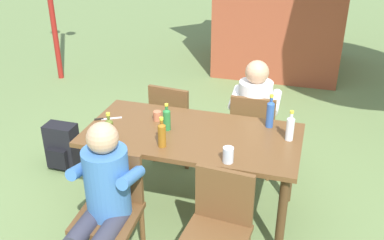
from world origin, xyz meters
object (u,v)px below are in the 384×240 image
(cup_glass, at_px, (228,155))
(bottle_blue, at_px, (270,113))
(dining_table, at_px, (192,143))
(person_in_plaid_shirt, at_px, (256,109))
(backpack_by_near_side, at_px, (62,147))
(cup_terracotta, at_px, (157,116))
(chair_near_right, at_px, (218,225))
(bottle_clear, at_px, (290,127))
(bottle_green, at_px, (167,118))
(table_knife, at_px, (106,119))
(chair_far_right, at_px, (253,129))
(chair_far_left, at_px, (174,118))
(bottle_olive, at_px, (110,131))
(chair_near_left, at_px, (111,205))
(bottle_amber, at_px, (162,134))
(person_in_white_shirt, at_px, (103,195))

(cup_glass, bearing_deg, bottle_blue, 71.48)
(dining_table, distance_m, cup_glass, 0.54)
(person_in_plaid_shirt, bearing_deg, backpack_by_near_side, -163.37)
(bottle_blue, relative_size, cup_terracotta, 3.52)
(cup_glass, bearing_deg, chair_near_right, -85.99)
(bottle_clear, bearing_deg, dining_table, -171.65)
(dining_table, relative_size, cup_terracotta, 21.15)
(bottle_green, relative_size, table_knife, 1.08)
(chair_near_right, distance_m, cup_glass, 0.51)
(chair_near_right, distance_m, backpack_by_near_side, 2.15)
(chair_near_right, height_order, person_in_plaid_shirt, person_in_plaid_shirt)
(table_knife, bearing_deg, chair_far_right, 30.60)
(dining_table, xyz_separation_m, chair_far_left, (-0.41, 0.74, -0.19))
(chair_near_right, bearing_deg, bottle_olive, 158.51)
(dining_table, xyz_separation_m, backpack_by_near_side, (-1.47, 0.29, -0.45))
(chair_near_left, bearing_deg, person_in_plaid_shirt, 63.01)
(person_in_plaid_shirt, height_order, cup_glass, person_in_plaid_shirt)
(person_in_plaid_shirt, height_order, table_knife, person_in_plaid_shirt)
(cup_glass, distance_m, cup_terracotta, 0.88)
(dining_table, xyz_separation_m, person_in_plaid_shirt, (0.40, 0.84, -0.02))
(bottle_green, bearing_deg, bottle_olive, -134.40)
(dining_table, xyz_separation_m, table_knife, (-0.80, 0.03, 0.10))
(chair_far_left, relative_size, chair_near_right, 1.00)
(bottle_blue, height_order, bottle_green, bottle_blue)
(chair_far_right, bearing_deg, backpack_by_near_side, -166.50)
(dining_table, relative_size, chair_near_left, 2.04)
(bottle_green, bearing_deg, bottle_amber, -78.53)
(chair_far_right, relative_size, person_in_white_shirt, 0.74)
(bottle_clear, distance_m, bottle_blue, 0.26)
(table_knife, bearing_deg, chair_near_right, -32.32)
(chair_far_left, bearing_deg, backpack_by_near_side, -157.04)
(dining_table, xyz_separation_m, bottle_clear, (0.78, 0.11, 0.20))
(chair_far_left, height_order, bottle_olive, bottle_olive)
(chair_far_left, height_order, person_in_plaid_shirt, person_in_plaid_shirt)
(cup_terracotta, bearing_deg, cup_glass, -33.66)
(chair_far_left, distance_m, bottle_olive, 1.17)
(chair_near_left, distance_m, person_in_white_shirt, 0.20)
(dining_table, height_order, bottle_amber, bottle_amber)
(person_in_white_shirt, bearing_deg, bottle_blue, 48.81)
(bottle_blue, distance_m, backpack_by_near_side, 2.17)
(bottle_amber, distance_m, table_knife, 0.71)
(bottle_clear, bearing_deg, chair_near_right, -113.64)
(bottle_clear, height_order, cup_glass, bottle_clear)
(chair_far_right, bearing_deg, person_in_white_shirt, -116.92)
(bottle_amber, xyz_separation_m, bottle_green, (-0.06, 0.28, -0.01))
(chair_near_left, height_order, bottle_blue, bottle_blue)
(bottle_olive, distance_m, bottle_amber, 0.41)
(person_in_plaid_shirt, distance_m, backpack_by_near_side, 2.00)
(chair_near_left, xyz_separation_m, person_in_white_shirt, (0.00, -0.11, 0.17))
(bottle_olive, relative_size, bottle_green, 1.14)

